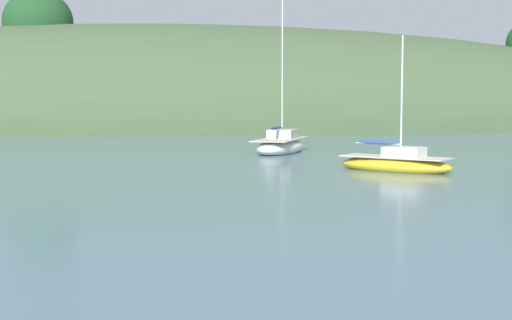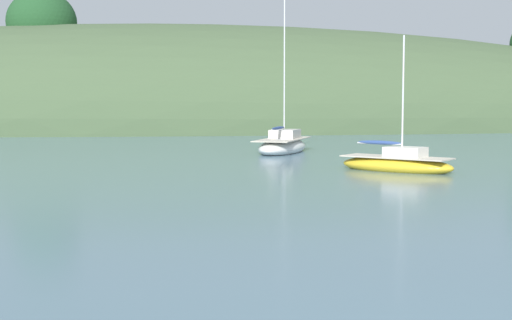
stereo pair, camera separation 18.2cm
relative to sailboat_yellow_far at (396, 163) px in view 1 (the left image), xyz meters
name	(u,v)px [view 1 (the left image)]	position (x,y,z in m)	size (l,w,h in m)	color
far_shoreline_hill	(185,128)	(-8.14, 53.93, -0.25)	(150.00, 36.00, 29.42)	#425638
sailboat_yellow_far	(396,163)	(0.00, 0.00, 0.00)	(5.64, 5.56, 6.91)	gold
sailboat_red_portside	(281,145)	(-3.41, 13.38, 0.09)	(5.60, 8.12, 10.99)	white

